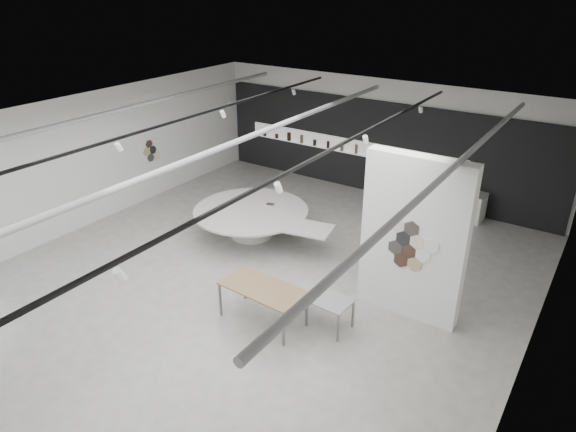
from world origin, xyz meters
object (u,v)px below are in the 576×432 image
Objects in this scene: partition_column at (413,239)px; sample_table_stone at (320,298)px; kitchen_counter at (459,203)px; display_island at (253,219)px; sample_table_wood at (262,290)px.

sample_table_stone is at bearing -133.96° from partition_column.
sample_table_stone is at bearing -90.83° from kitchen_counter.
display_island is 3.29× the size of sample_table_stone.
kitchen_counter is at bearing 76.18° from sample_table_wood.
display_island is at bearing 130.19° from sample_table_wood.
kitchen_counter is (-0.56, 5.53, -1.36)m from partition_column.
kitchen_counter is (1.85, 7.54, -0.34)m from sample_table_wood.
sample_table_stone is at bearing -44.82° from display_island.
display_island is at bearing -128.51° from kitchen_counter.
kitchen_counter reaches higher than display_island.
sample_table_stone is 6.99m from kitchen_counter.
sample_table_wood is 1.14× the size of kitchen_counter.
display_island is 4.34m from sample_table_stone.
sample_table_wood is at bearing -60.72° from display_island.
kitchen_counter is at bearing 34.84° from display_island.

